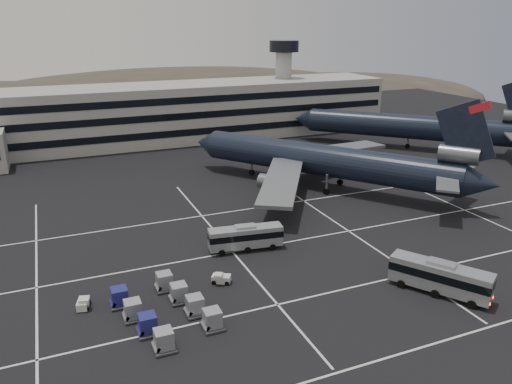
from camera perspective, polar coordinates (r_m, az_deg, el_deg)
ground at (r=65.36m, az=3.53°, el=-7.39°), size 260.00×260.00×0.00m
lane_markings at (r=66.32m, az=4.00°, el=-6.99°), size 90.00×55.62×0.01m
terminal at (r=127.58m, az=-12.03°, el=8.61°), size 125.00×26.00×24.00m
hills at (r=230.39m, az=-11.46°, el=8.35°), size 352.00×180.00×44.00m
trijet_main at (r=90.56m, az=8.11°, el=3.59°), size 39.86×49.49×18.08m
trijet_far at (r=124.33m, az=17.57°, el=7.18°), size 44.40×44.89×18.08m
bus_near at (r=59.80m, az=20.30°, el=-9.01°), size 8.05×10.65×3.88m
bus_far at (r=66.41m, az=-1.20°, el=-5.09°), size 10.12×3.67×3.49m
tug_a at (r=57.28m, az=-19.16°, el=-11.94°), size 1.68×2.24×1.29m
tug_b at (r=59.04m, az=-3.91°, el=-9.81°), size 2.46×2.17×1.36m
uld_cluster at (r=53.62m, az=-10.45°, el=-12.88°), size 10.49×13.69×2.00m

